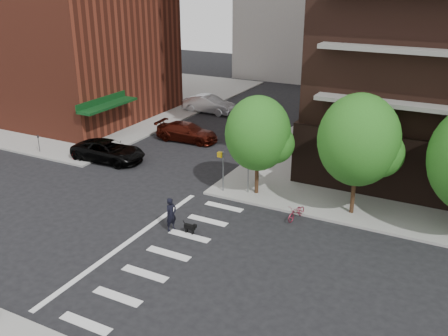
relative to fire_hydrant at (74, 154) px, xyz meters
The scene contains 15 objects.
ground 13.09m from the fire_hydrant, 36.61° to the right, with size 120.00×120.00×0.00m, color black.
sidewalk_nw 21.04m from the fire_hydrant, 131.72° to the left, with size 31.00×33.00×0.15m, color gray.
crosswalk 14.92m from the fire_hydrant, 31.54° to the right, with size 3.85×13.00×0.01m.
midrise_nw 18.12m from the fire_hydrant, 138.42° to the left, with size 21.40×15.50×20.00m.
tree_a 14.93m from the fire_hydrant, ahead, with size 4.00×4.00×5.90m.
tree_b 20.90m from the fire_hydrant, ahead, with size 4.50×4.50×6.65m.
pedestrian_signal 12.88m from the fire_hydrant, ahead, with size 2.18×0.67×2.60m.
fire_hydrant is the anchor object (origin of this frame).
parking_meter 3.52m from the fire_hydrant, behind, with size 0.10×0.08×1.32m.
parked_car_black 2.60m from the fire_hydrant, 27.55° to the left, with size 5.56×2.57×1.55m, color black.
parked_car_maroon 9.36m from the fire_hydrant, 57.69° to the left, with size 5.26×2.14×1.53m, color #3D0F09.
parked_car_silver 16.67m from the fire_hydrant, 82.07° to the left, with size 5.27×1.84×1.74m, color #AFB2B6.
scooter 17.92m from the fire_hydrant, ahead, with size 0.58×1.66×0.87m, color maroon.
dog_walker 13.55m from the fire_hydrant, 24.72° to the right, with size 0.45×0.69×1.89m, color black.
dog 14.51m from the fire_hydrant, 22.44° to the right, with size 0.74×0.23×0.63m.
Camera 1 is at (15.40, -17.86, 13.10)m, focal length 40.00 mm.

